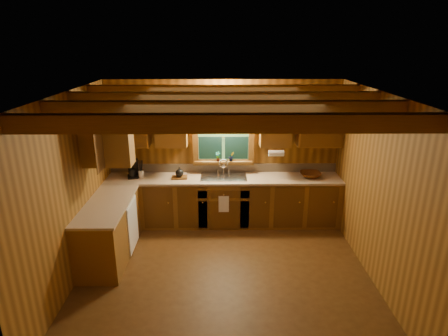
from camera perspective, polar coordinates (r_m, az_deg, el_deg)
room at (r=5.10m, az=0.09°, el=-3.45°), size 4.20×4.20×4.20m
ceiling_beams at (r=4.77m, az=0.10°, el=9.87°), size 4.20×2.54×0.18m
base_cabinets at (r=6.64m, az=-4.33°, el=-6.18°), size 4.20×2.22×0.86m
countertop at (r=6.47m, az=-4.31°, el=-2.54°), size 4.20×2.24×0.04m
backsplash at (r=6.98m, az=-0.09°, el=0.02°), size 4.20×0.02×0.16m
dishwasher_panel at (r=6.25m, az=-13.75°, el=-8.41°), size 0.02×0.60×0.80m
upper_cabinets at (r=6.32m, az=-5.22°, el=6.03°), size 4.19×1.77×0.78m
window at (r=6.80m, az=-0.09°, el=4.35°), size 1.12×0.08×1.00m
window_sill at (r=6.87m, az=-0.09°, el=0.95°), size 1.06×0.14×0.04m
wall_sconce at (r=6.55m, az=-0.09°, el=9.47°), size 0.45×0.21×0.17m
paper_towel_roll at (r=6.59m, az=7.96°, el=2.25°), size 0.27×0.11×0.11m
dish_towel at (r=6.57m, az=-0.04°, el=-5.54°), size 0.18×0.01×0.30m
sink at (r=6.75m, az=-0.07°, el=-1.75°), size 0.82×0.48×0.43m
coffee_maker at (r=6.90m, az=-13.77°, el=-0.08°), size 0.18×0.23×0.32m
utensil_crock at (r=6.85m, az=-12.56°, el=-0.81°), size 0.12×0.12×0.33m
cutting_board at (r=6.74m, az=-6.79°, el=-1.42°), size 0.29×0.21×0.02m
teakettle at (r=6.71m, az=-6.82°, el=-0.75°), size 0.14×0.14×0.18m
wicker_basket at (r=6.90m, az=13.04°, el=-1.01°), size 0.39×0.39×0.09m
potted_plant_left at (r=6.81m, az=-0.94°, el=1.77°), size 0.11×0.10×0.18m
potted_plant_right at (r=6.82m, az=1.14°, el=1.77°), size 0.12×0.11×0.18m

